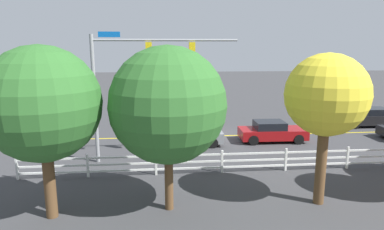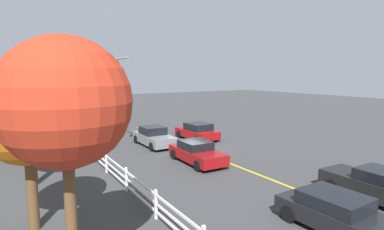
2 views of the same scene
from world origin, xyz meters
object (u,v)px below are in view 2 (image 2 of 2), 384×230
(car_2, at_px, (197,131))
(car_3, at_px, (338,213))
(car_4, at_px, (154,137))
(tree_3, at_px, (15,91))
(tree_4, at_px, (28,98))
(tree_2, at_px, (65,104))
(car_1, at_px, (197,152))
(tree_1, at_px, (27,121))
(tree_0, at_px, (22,96))
(car_0, at_px, (380,186))

(car_2, bearing_deg, car_3, 162.47)
(car_2, distance_m, car_4, 4.01)
(car_4, height_order, tree_3, tree_3)
(tree_3, relative_size, tree_4, 1.05)
(tree_2, bearing_deg, tree_4, 1.57)
(car_1, height_order, tree_1, tree_1)
(car_1, height_order, car_3, car_1)
(car_3, bearing_deg, tree_4, -142.76)
(car_3, xyz_separation_m, car_4, (15.29, -0.00, 0.03))
(car_1, bearing_deg, car_2, 148.36)
(tree_0, height_order, tree_3, tree_3)
(car_0, distance_m, tree_0, 20.60)
(car_1, height_order, tree_0, tree_0)
(car_3, distance_m, car_4, 15.29)
(tree_0, bearing_deg, tree_4, 179.51)
(car_4, relative_size, tree_0, 0.70)
(car_1, distance_m, tree_1, 10.63)
(tree_2, xyz_separation_m, tree_4, (8.78, 0.24, -0.43))
(car_1, relative_size, tree_3, 0.70)
(car_0, xyz_separation_m, tree_2, (1.33, 12.23, 4.07))
(tree_1, bearing_deg, car_2, -53.42)
(car_2, height_order, tree_3, tree_3)
(car_2, relative_size, car_3, 0.96)
(tree_4, bearing_deg, car_3, -140.96)
(car_0, height_order, tree_2, tree_2)
(car_4, height_order, tree_4, tree_4)
(car_1, xyz_separation_m, car_2, (5.72, -3.70, 0.03))
(tree_4, bearing_deg, car_2, -69.60)
(car_4, distance_m, tree_1, 13.55)
(tree_2, height_order, tree_4, tree_2)
(car_2, xyz_separation_m, tree_2, (-13.49, 12.42, 4.08))
(car_0, relative_size, tree_0, 0.78)
(car_2, xyz_separation_m, tree_4, (-4.71, 12.66, 3.66))
(car_4, distance_m, tree_3, 11.07)
(tree_1, xyz_separation_m, tree_2, (-3.82, -0.61, 0.89))
(car_0, bearing_deg, tree_3, 33.74)
(car_0, height_order, car_1, car_0)
(car_2, relative_size, tree_4, 0.68)
(tree_3, bearing_deg, car_4, -122.64)
(car_4, bearing_deg, tree_3, -122.75)
(car_3, xyz_separation_m, tree_1, (5.70, 9.02, 3.22))
(car_1, relative_size, tree_1, 0.80)
(tree_2, xyz_separation_m, tree_3, (19.07, 0.43, -0.56))
(car_1, bearing_deg, car_0, 22.35)
(car_1, distance_m, tree_0, 11.82)
(tree_3, bearing_deg, car_1, -141.00)
(car_1, bearing_deg, car_3, -0.60)
(car_3, bearing_deg, tree_3, -158.94)
(tree_3, distance_m, tree_4, 10.29)
(tree_0, bearing_deg, car_2, -95.72)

